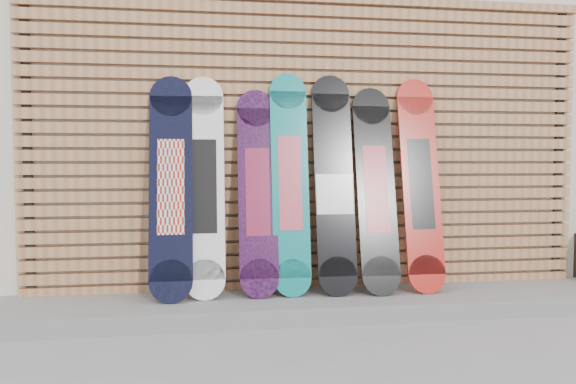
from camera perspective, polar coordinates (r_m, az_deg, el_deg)
name	(u,v)px	position (r m, az deg, el deg)	size (l,w,h in m)	color
ground	(369,342)	(3.47, 8.19, -14.82)	(80.00, 80.00, 0.00)	gray
building	(325,100)	(6.85, 3.79, 9.29)	(12.00, 5.00, 3.60)	beige
concrete_step	(320,304)	(4.05, 3.28, -11.27)	(4.60, 0.70, 0.12)	gray
slat_wall	(313,142)	(4.21, 2.51, 5.06)	(4.26, 0.08, 2.29)	#AB7147
snowboard_0	(171,187)	(3.93, -11.81, 0.54)	(0.29, 0.36, 1.55)	black
snowboard_1	(204,186)	(3.95, -8.52, 0.59)	(0.28, 0.31, 1.55)	white
snowboard_2	(258,192)	(3.97, -3.11, 0.02)	(0.27, 0.31, 1.47)	black
snowboard_3	(290,183)	(4.00, 0.21, 0.93)	(0.27, 0.31, 1.59)	#0D817F
snowboard_4	(334,185)	(4.04, 4.70, 0.73)	(0.28, 0.34, 1.58)	black
snowboard_5	(376,189)	(4.11, 8.91, 0.30)	(0.28, 0.37, 1.50)	black
snowboard_6	(421,184)	(4.23, 13.32, 0.83)	(0.28, 0.36, 1.57)	red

